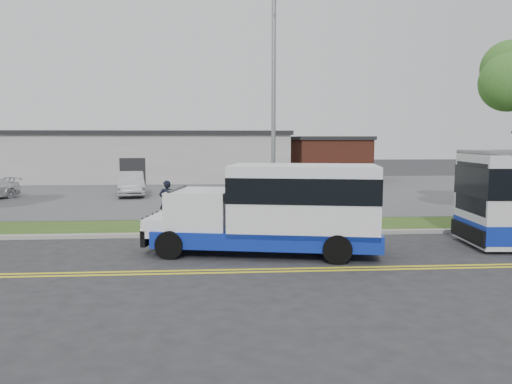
{
  "coord_description": "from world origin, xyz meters",
  "views": [
    {
      "loc": [
        0.76,
        -17.66,
        3.69
      ],
      "look_at": [
        2.21,
        1.87,
        1.6
      ],
      "focal_mm": 35.0,
      "sensor_mm": 36.0,
      "label": 1
    }
  ],
  "objects": [
    {
      "name": "ground",
      "position": [
        0.0,
        0.0,
        0.0
      ],
      "size": [
        140.0,
        140.0,
        0.0
      ],
      "primitive_type": "plane",
      "color": "#28282B",
      "rests_on": "ground"
    },
    {
      "name": "lane_line_north",
      "position": [
        0.0,
        -3.85,
        0.01
      ],
      "size": [
        70.0,
        0.12,
        0.01
      ],
      "primitive_type": "cube",
      "color": "yellow",
      "rests_on": "ground"
    },
    {
      "name": "lane_line_south",
      "position": [
        0.0,
        -4.15,
        0.01
      ],
      "size": [
        70.0,
        0.12,
        0.01
      ],
      "primitive_type": "cube",
      "color": "yellow",
      "rests_on": "ground"
    },
    {
      "name": "curb",
      "position": [
        0.0,
        1.1,
        0.07
      ],
      "size": [
        80.0,
        0.3,
        0.15
      ],
      "primitive_type": "cube",
      "color": "#9E9B93",
      "rests_on": "ground"
    },
    {
      "name": "verge",
      "position": [
        0.0,
        2.9,
        0.05
      ],
      "size": [
        80.0,
        3.3,
        0.1
      ],
      "primitive_type": "cube",
      "color": "#2E4B19",
      "rests_on": "ground"
    },
    {
      "name": "parking_lot",
      "position": [
        0.0,
        17.0,
        0.05
      ],
      "size": [
        80.0,
        25.0,
        0.1
      ],
      "primitive_type": "cube",
      "color": "#4C4C4F",
      "rests_on": "ground"
    },
    {
      "name": "commercial_building",
      "position": [
        -6.0,
        27.0,
        2.18
      ],
      "size": [
        25.4,
        10.4,
        4.35
      ],
      "color": "#9E9E99",
      "rests_on": "ground"
    },
    {
      "name": "brick_wing",
      "position": [
        10.5,
        26.0,
        1.96
      ],
      "size": [
        6.3,
        7.3,
        3.9
      ],
      "color": "brown",
      "rests_on": "ground"
    },
    {
      "name": "streetlight_near",
      "position": [
        3.0,
        2.73,
        5.23
      ],
      "size": [
        0.35,
        1.53,
        9.5
      ],
      "color": "gray",
      "rests_on": "verge"
    },
    {
      "name": "shuttle_bus",
      "position": [
        2.71,
        -1.94,
        1.53
      ],
      "size": [
        7.78,
        3.77,
        2.87
      ],
      "rotation": [
        0.0,
        0.0,
        -0.2
      ],
      "color": "#0E2699",
      "rests_on": "ground"
    },
    {
      "name": "pedestrian",
      "position": [
        -1.5,
        4.0,
        1.01
      ],
      "size": [
        0.72,
        0.52,
        1.81
      ],
      "primitive_type": "imported",
      "rotation": [
        0.0,
        0.0,
        3.29
      ],
      "color": "black",
      "rests_on": "verge"
    },
    {
      "name": "parked_car_a",
      "position": [
        -4.85,
        14.36,
        0.86
      ],
      "size": [
        2.46,
        4.82,
        1.52
      ],
      "primitive_type": "imported",
      "rotation": [
        0.0,
        0.0,
        0.19
      ],
      "color": "silver",
      "rests_on": "parking_lot"
    },
    {
      "name": "grocery_bag_left",
      "position": [
        -1.8,
        3.75,
        0.26
      ],
      "size": [
        0.32,
        0.32,
        0.32
      ],
      "primitive_type": "sphere",
      "color": "white",
      "rests_on": "verge"
    },
    {
      "name": "grocery_bag_right",
      "position": [
        -1.2,
        4.25,
        0.26
      ],
      "size": [
        0.32,
        0.32,
        0.32
      ],
      "primitive_type": "sphere",
      "color": "white",
      "rests_on": "verge"
    }
  ]
}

